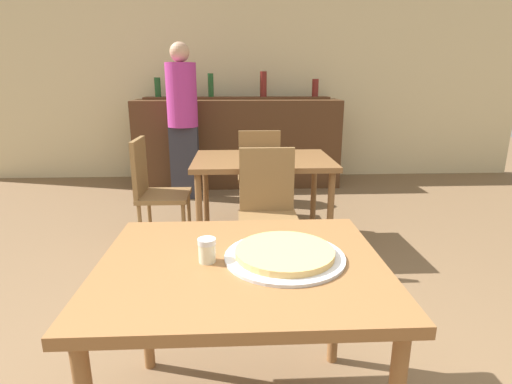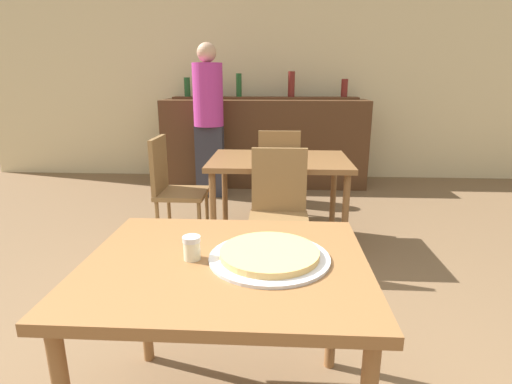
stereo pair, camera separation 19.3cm
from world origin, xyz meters
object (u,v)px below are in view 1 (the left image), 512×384
object	(u,v)px
cheese_shaker	(207,250)
person_standing	(183,116)
chair_far_side_front	(268,206)
chair_far_side_back	(259,170)
pizza_tray	(285,254)
chair_far_side_left	(154,187)

from	to	relation	value
cheese_shaker	person_standing	distance (m)	3.34
chair_far_side_front	chair_far_side_back	size ratio (longest dim) A/B	1.00
chair_far_side_front	chair_far_side_back	bearing A→B (deg)	90.00
chair_far_side_front	chair_far_side_back	xyz separation A→B (m)	(-0.00, 1.12, 0.00)
pizza_tray	person_standing	xyz separation A→B (m)	(-0.78, 3.28, 0.20)
chair_far_side_front	pizza_tray	size ratio (longest dim) A/B	2.07
chair_far_side_left	person_standing	xyz separation A→B (m)	(0.07, 1.46, 0.43)
chair_far_side_back	chair_far_side_left	world-z (taller)	same
chair_far_side_left	pizza_tray	distance (m)	2.02
chair_far_side_front	cheese_shaker	distance (m)	1.34
chair_far_side_front	cheese_shaker	size ratio (longest dim) A/B	10.37
chair_far_side_front	chair_far_side_left	world-z (taller)	same
chair_far_side_front	pizza_tray	distance (m)	1.28
chair_far_side_left	chair_far_side_back	bearing A→B (deg)	-57.51
chair_far_side_left	cheese_shaker	xyz separation A→B (m)	(0.57, -1.84, 0.25)
chair_far_side_back	person_standing	world-z (taller)	person_standing
chair_far_side_front	person_standing	world-z (taller)	person_standing
chair_far_side_back	person_standing	size ratio (longest dim) A/B	0.52
chair_far_side_back	cheese_shaker	xyz separation A→B (m)	(-0.31, -2.40, 0.25)
chair_far_side_back	pizza_tray	bearing A→B (deg)	89.14
cheese_shaker	person_standing	bearing A→B (deg)	98.61
chair_far_side_front	chair_far_side_left	distance (m)	1.05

